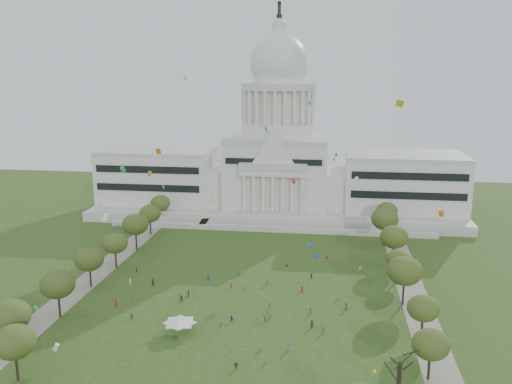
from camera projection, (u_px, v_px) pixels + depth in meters
The scene contains 34 objects.
ground at pixel (231, 323), 136.06m from camera, with size 400.00×400.00×0.00m, color #2E4918.
capitol at pixel (278, 163), 241.19m from camera, with size 160.00×64.50×91.30m.
path_left at pixel (100, 271), 171.75m from camera, with size 8.00×160.00×0.04m, color gray.
path_right at pixel (411, 288), 158.40m from camera, with size 8.00×160.00×0.04m, color gray.
row_tree_l_0 at pixel (10, 316), 119.49m from camera, with size 8.85×8.85×12.59m.
row_tree_r_0 at pixel (431, 345), 109.22m from camera, with size 7.67×7.67×10.91m.
row_tree_l_1 at pixel (58, 284), 137.42m from camera, with size 8.86×8.86×12.59m.
row_tree_r_1 at pixel (423, 308), 126.31m from camera, with size 7.58×7.58×10.78m.
row_tree_l_2 at pixel (89, 259), 157.26m from camera, with size 8.42×8.42×11.97m.
row_tree_r_2 at pixel (405, 271), 144.73m from camera, with size 9.55×9.55×13.58m.
row_tree_l_3 at pixel (115, 243), 173.25m from camera, with size 8.12×8.12×11.55m.
row_tree_r_3 at pixel (398, 259), 161.73m from camera, with size 7.01×7.01×9.98m.
row_tree_l_4 at pixel (135, 224), 190.90m from camera, with size 9.29×9.29×13.21m.
row_tree_r_4 at pixel (394, 237), 176.26m from camera, with size 9.19×9.19×13.06m.
row_tree_l_5 at pixel (150, 214), 209.24m from camera, with size 8.33×8.33×11.85m.
row_tree_r_5 at pixel (385, 219), 195.79m from camera, with size 9.82×9.82×13.96m.
row_tree_l_6 at pixel (161, 203), 227.04m from camera, with size 8.19×8.19×11.64m.
row_tree_r_6 at pixel (387, 211), 213.10m from camera, with size 8.42×8.42×11.97m.
near_tree_0 at pixel (14, 342), 108.58m from camera, with size 8.47×8.47×12.04m.
big_bare_tree at pixel (400, 359), 101.85m from camera, with size 6.00×5.00×12.80m.
event_tent at pixel (179, 319), 130.04m from camera, with size 9.81×9.81×4.74m.
person_0 at pixel (346, 306), 143.51m from camera, with size 0.97×0.63×1.98m, color #4C4C51.
person_2 at pixel (311, 311), 140.64m from camera, with size 0.95×0.59×1.96m, color olive.
person_3 at pixel (258, 321), 135.42m from camera, with size 0.96×0.50×1.49m, color #33723F.
person_4 at pixel (265, 320), 136.11m from camera, with size 0.89×0.48×1.51m, color #33723F.
person_5 at pixel (232, 319), 136.50m from camera, with size 1.50×0.59×1.61m, color navy.
person_6 at pixel (288, 347), 122.09m from camera, with size 0.92×0.60×1.89m, color #994C8C.
person_7 at pixel (174, 334), 128.11m from camera, with size 0.66×0.48×1.81m, color #33723F.
person_8 at pixel (181, 298), 148.60m from camera, with size 0.93×0.57×1.91m, color #26262B.
person_9 at pixel (323, 330), 130.33m from camera, with size 1.20×0.62×1.86m, color #4C4C51.
person_10 at pixel (270, 305), 144.50m from camera, with size 0.91×0.50×1.56m, color olive.
person_11 at pixel (236, 365), 114.59m from camera, with size 1.50×0.59×1.62m, color #4C4C51.
distant_crowd at pixel (198, 292), 152.97m from camera, with size 62.80×35.98×1.95m.
kite_swarm at pixel (236, 205), 139.41m from camera, with size 87.72×102.04×57.70m.
Camera 1 is at (24.27, -123.76, 61.09)m, focal length 38.00 mm.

